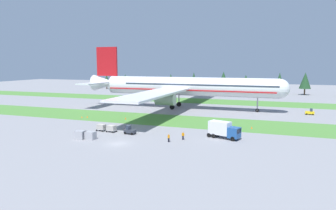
# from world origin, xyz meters

# --- Properties ---
(ground_plane) EXTENTS (400.00, 400.00, 0.00)m
(ground_plane) POSITION_xyz_m (0.00, 0.00, 0.00)
(ground_plane) COLOR gray
(grass_strip_near) EXTENTS (320.00, 17.36, 0.01)m
(grass_strip_near) POSITION_xyz_m (0.00, 27.69, 0.00)
(grass_strip_near) COLOR #4C8438
(grass_strip_near) RESTS_ON ground
(grass_strip_far) EXTENTS (320.00, 17.36, 0.01)m
(grass_strip_far) POSITION_xyz_m (0.00, 74.40, 0.00)
(grass_strip_far) COLOR #4C8438
(grass_strip_far) RESTS_ON ground
(airliner) EXTENTS (71.39, 87.16, 22.01)m
(airliner) POSITION_xyz_m (-2.75, 51.04, 7.88)
(airliner) COLOR silver
(airliner) RESTS_ON ground
(baggage_tug) EXTENTS (2.72, 1.56, 1.97)m
(baggage_tug) POSITION_xyz_m (-1.59, 8.36, 0.81)
(baggage_tug) COLOR #2D333D
(baggage_tug) RESTS_ON ground
(cargo_dolly_lead) EXTENTS (2.34, 1.72, 1.55)m
(cargo_dolly_lead) POSITION_xyz_m (-6.59, 8.87, 0.92)
(cargo_dolly_lead) COLOR #A3A3A8
(cargo_dolly_lead) RESTS_ON ground
(cargo_dolly_second) EXTENTS (2.34, 1.72, 1.55)m
(cargo_dolly_second) POSITION_xyz_m (-9.47, 9.17, 0.92)
(cargo_dolly_second) COLOR #A3A3A8
(cargo_dolly_second) RESTS_ON ground
(catering_truck) EXTENTS (7.33, 4.31, 3.58)m
(catering_truck) POSITION_xyz_m (19.02, 11.58, 1.95)
(catering_truck) COLOR #1E4C8E
(catering_truck) RESTS_ON ground
(pushback_tractor) EXTENTS (2.60, 1.31, 1.97)m
(pushback_tractor) POSITION_xyz_m (39.12, 51.19, 0.81)
(pushback_tractor) COLOR yellow
(pushback_tractor) RESTS_ON ground
(ground_crew_marshaller) EXTENTS (0.56, 0.36, 1.74)m
(ground_crew_marshaller) POSITION_xyz_m (11.29, 7.43, 0.95)
(ground_crew_marshaller) COLOR black
(ground_crew_marshaller) RESTS_ON ground
(ground_crew_loader) EXTENTS (0.36, 0.50, 1.74)m
(ground_crew_loader) POSITION_xyz_m (9.11, 4.62, 0.95)
(ground_crew_loader) COLOR black
(ground_crew_loader) RESTS_ON ground
(uld_container_0) EXTENTS (2.04, 1.65, 1.69)m
(uld_container_0) POSITION_xyz_m (-7.06, 1.13, 0.84)
(uld_container_0) COLOR #A3A3A8
(uld_container_0) RESTS_ON ground
(uld_container_1) EXTENTS (2.03, 1.64, 1.80)m
(uld_container_1) POSITION_xyz_m (-9.29, 0.62, 0.90)
(uld_container_1) COLOR #A3A3A8
(uld_container_1) RESTS_ON ground
(taxiway_marker_0) EXTENTS (0.44, 0.44, 0.55)m
(taxiway_marker_0) POSITION_xyz_m (-23.05, 23.35, 0.27)
(taxiway_marker_0) COLOR orange
(taxiway_marker_0) RESTS_ON ground
(taxiway_marker_1) EXTENTS (0.44, 0.44, 0.46)m
(taxiway_marker_1) POSITION_xyz_m (-24.50, 22.72, 0.23)
(taxiway_marker_1) COLOR orange
(taxiway_marker_1) RESTS_ON ground
(taxiway_marker_2) EXTENTS (0.44, 0.44, 0.49)m
(taxiway_marker_2) POSITION_xyz_m (23.86, 23.84, 0.25)
(taxiway_marker_2) COLOR orange
(taxiway_marker_2) RESTS_ON ground
(taxiway_marker_3) EXTENTS (0.44, 0.44, 0.60)m
(taxiway_marker_3) POSITION_xyz_m (-11.17, 24.71, 0.30)
(taxiway_marker_3) COLOR orange
(taxiway_marker_3) RESTS_ON ground
(distant_tree_line) EXTENTS (149.21, 9.66, 11.46)m
(distant_tree_line) POSITION_xyz_m (4.54, 115.87, 6.67)
(distant_tree_line) COLOR #4C3823
(distant_tree_line) RESTS_ON ground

